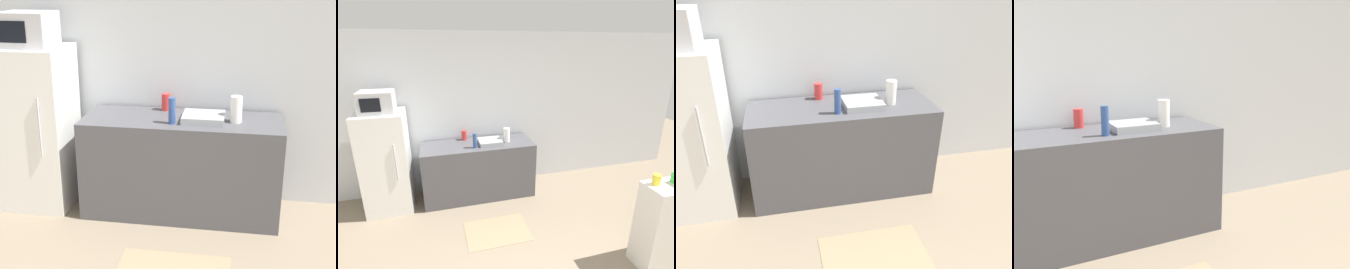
{
  "view_description": "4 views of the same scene",
  "coord_description": "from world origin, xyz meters",
  "views": [
    {
      "loc": [
        0.48,
        -1.17,
        2.12
      ],
      "look_at": [
        0.0,
        1.77,
        1.08
      ],
      "focal_mm": 50.0,
      "sensor_mm": 36.0,
      "label": 1
    },
    {
      "loc": [
        -0.62,
        -1.14,
        2.39
      ],
      "look_at": [
        0.26,
        2.07,
        1.25
      ],
      "focal_mm": 28.0,
      "sensor_mm": 36.0,
      "label": 2
    },
    {
      "loc": [
        -0.59,
        -0.07,
        2.06
      ],
      "look_at": [
        -0.1,
        2.24,
        0.86
      ],
      "focal_mm": 35.0,
      "sensor_mm": 36.0,
      "label": 3
    },
    {
      "loc": [
        -0.81,
        -0.15,
        1.52
      ],
      "look_at": [
        0.37,
        2.22,
        0.94
      ],
      "focal_mm": 40.0,
      "sensor_mm": 36.0,
      "label": 4
    }
  ],
  "objects": [
    {
      "name": "counter",
      "position": [
        -0.03,
        2.73,
        0.45
      ],
      "size": [
        1.76,
        0.65,
        0.9
      ],
      "primitive_type": "cube",
      "color": "#4C4C51",
      "rests_on": "ground_plane"
    },
    {
      "name": "wall_back",
      "position": [
        0.0,
        3.11,
        1.3
      ],
      "size": [
        8.0,
        0.06,
        2.6
      ],
      "primitive_type": "cube",
      "color": "silver",
      "rests_on": "ground_plane"
    },
    {
      "name": "sink_basin",
      "position": [
        0.17,
        2.69,
        0.93
      ],
      "size": [
        0.36,
        0.33,
        0.06
      ],
      "primitive_type": "cube",
      "color": "#9EA3A8",
      "rests_on": "counter"
    },
    {
      "name": "paper_towel_roll",
      "position": [
        0.44,
        2.7,
        1.02
      ],
      "size": [
        0.1,
        0.1,
        0.23
      ],
      "primitive_type": "cylinder",
      "color": "white",
      "rests_on": "counter"
    },
    {
      "name": "refrigerator",
      "position": [
        -1.39,
        2.72,
        0.75
      ],
      "size": [
        0.65,
        0.64,
        1.5
      ],
      "color": "white",
      "rests_on": "ground_plane"
    },
    {
      "name": "bottle_short",
      "position": [
        -0.21,
        2.97,
        0.98
      ],
      "size": [
        0.08,
        0.08,
        0.16
      ],
      "primitive_type": "cylinder",
      "color": "red",
      "rests_on": "counter"
    },
    {
      "name": "bottle_tall",
      "position": [
        -0.09,
        2.57,
        1.02
      ],
      "size": [
        0.06,
        0.06,
        0.23
      ],
      "primitive_type": "cylinder",
      "color": "#2D4C8C",
      "rests_on": "counter"
    },
    {
      "name": "kitchen_rug",
      "position": [
        0.04,
        1.71,
        0.0
      ],
      "size": [
        0.85,
        0.59,
        0.01
      ],
      "primitive_type": "cube",
      "color": "#937A5B",
      "rests_on": "ground_plane"
    }
  ]
}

